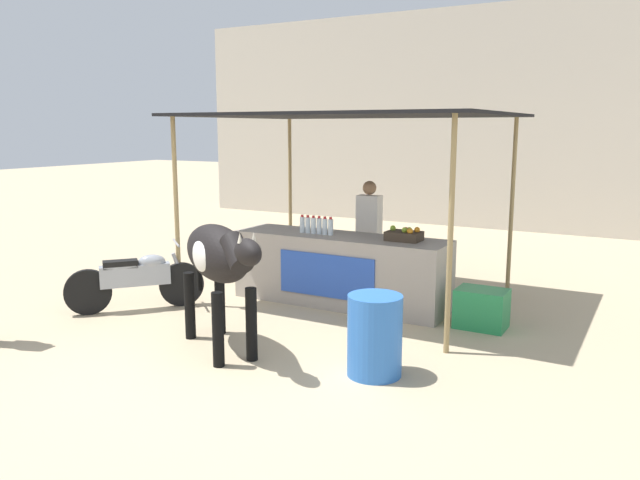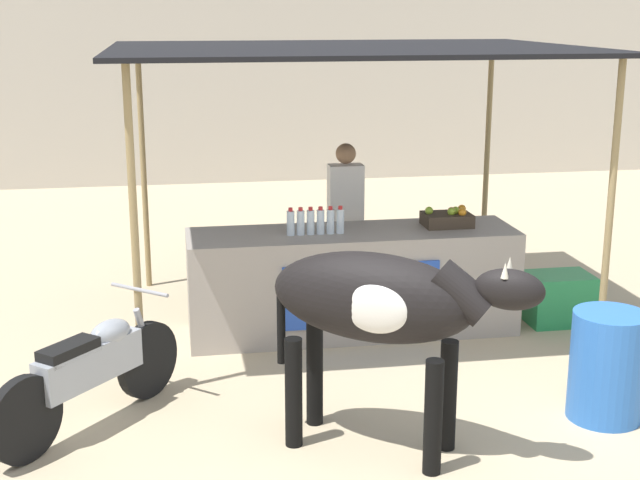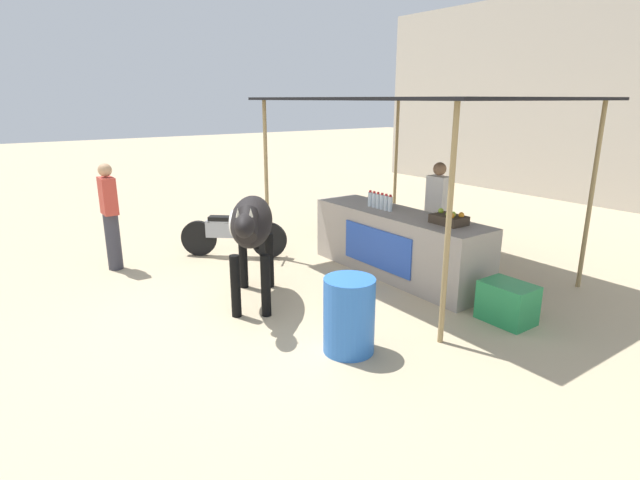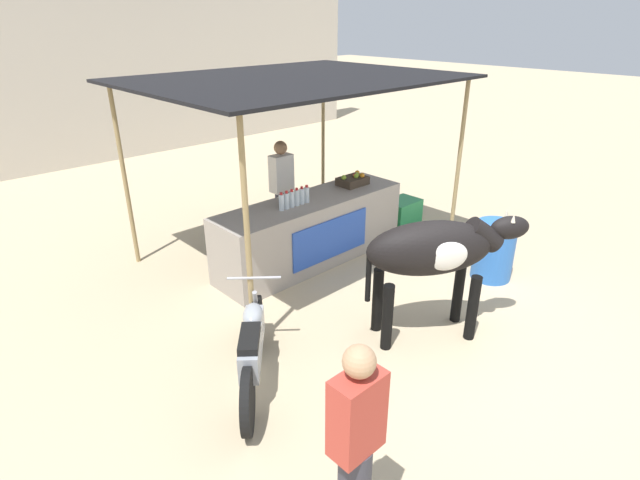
# 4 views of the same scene
# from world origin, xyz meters

# --- Properties ---
(ground_plane) EXTENTS (60.00, 60.00, 0.00)m
(ground_plane) POSITION_xyz_m (0.00, 0.00, 0.00)
(ground_plane) COLOR tan
(building_wall_far) EXTENTS (16.00, 0.50, 5.21)m
(building_wall_far) POSITION_xyz_m (0.00, 9.92, 2.60)
(building_wall_far) COLOR beige
(building_wall_far) RESTS_ON ground
(stall_counter) EXTENTS (3.00, 0.82, 0.96)m
(stall_counter) POSITION_xyz_m (0.00, 2.20, 0.48)
(stall_counter) COLOR #9E9389
(stall_counter) RESTS_ON ground
(stall_awning) EXTENTS (4.20, 3.20, 2.59)m
(stall_awning) POSITION_xyz_m (0.00, 2.50, 2.49)
(stall_awning) COLOR black
(stall_awning) RESTS_ON ground
(water_bottle_row) EXTENTS (0.52, 0.07, 0.25)m
(water_bottle_row) POSITION_xyz_m (-0.35, 2.15, 1.07)
(water_bottle_row) COLOR silver
(water_bottle_row) RESTS_ON stall_counter
(fruit_crate) EXTENTS (0.44, 0.32, 0.18)m
(fruit_crate) POSITION_xyz_m (0.91, 2.25, 1.03)
(fruit_crate) COLOR #3F3326
(fruit_crate) RESTS_ON stall_counter
(vendor_behind_counter) EXTENTS (0.34, 0.22, 1.65)m
(vendor_behind_counter) POSITION_xyz_m (0.08, 2.95, 0.85)
(vendor_behind_counter) COLOR #383842
(vendor_behind_counter) RESTS_ON ground
(cooler_box) EXTENTS (0.60, 0.44, 0.48)m
(cooler_box) POSITION_xyz_m (1.99, 2.10, 0.24)
(cooler_box) COLOR #268C4C
(cooler_box) RESTS_ON ground
(water_barrel) EXTENTS (0.54, 0.54, 0.81)m
(water_barrel) POSITION_xyz_m (1.46, 0.11, 0.41)
(water_barrel) COLOR blue
(water_barrel) RESTS_ON ground
(cow) EXTENTS (1.73, 1.29, 1.44)m
(cow) POSITION_xyz_m (-0.28, -0.08, 1.03)
(cow) COLOR black
(cow) RESTS_ON ground
(motorcycle_parked) EXTENTS (1.23, 1.42, 0.90)m
(motorcycle_parked) POSITION_xyz_m (-2.22, 0.61, 0.43)
(motorcycle_parked) COLOR black
(motorcycle_parked) RESTS_ON ground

